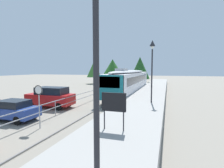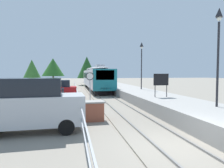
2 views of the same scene
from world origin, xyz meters
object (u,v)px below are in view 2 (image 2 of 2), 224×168
at_px(platform_notice_board, 161,80).
at_px(parked_hatchback_blue, 49,98).
at_px(parked_suv_red, 54,90).
at_px(parked_van_silver, 28,104).
at_px(brick_utility_cabinet, 94,111).
at_px(speed_limit_sign, 90,81).
at_px(platform_lamp_mid_platform, 142,57).
at_px(commuter_train, 96,77).
at_px(platform_lamp_near_end, 219,38).

xyz_separation_m(platform_notice_board, parked_hatchback_blue, (-8.55, 2.06, -1.40)).
height_order(platform_notice_board, parked_suv_red, platform_notice_board).
bearing_deg(parked_hatchback_blue, parked_van_silver, -91.15).
bearing_deg(brick_utility_cabinet, speed_limit_sign, 87.97).
relative_size(platform_lamp_mid_platform, platform_notice_board, 2.97).
bearing_deg(parked_hatchback_blue, commuter_train, 70.44).
bearing_deg(parked_suv_red, brick_utility_cabinet, -72.08).
height_order(platform_notice_board, parked_hatchback_blue, platform_notice_board).
bearing_deg(parked_suv_red, platform_lamp_near_end, -49.60).
height_order(platform_notice_board, speed_limit_sign, speed_limit_sign).
distance_m(platform_lamp_near_end, speed_limit_sign, 9.10).
xyz_separation_m(commuter_train, platform_notice_board, (3.01, -17.67, 0.04)).
height_order(platform_lamp_near_end, platform_notice_board, platform_lamp_near_end).
height_order(brick_utility_cabinet, parked_van_silver, parked_van_silver).
bearing_deg(parked_suv_red, commuter_train, 63.37).
height_order(parked_van_silver, parked_suv_red, parked_van_silver).
bearing_deg(platform_notice_board, parked_hatchback_blue, 166.42).
distance_m(parked_van_silver, parked_hatchback_blue, 6.67).
xyz_separation_m(parked_van_silver, parked_hatchback_blue, (0.13, 6.65, -0.50)).
height_order(brick_utility_cabinet, parked_suv_red, parked_suv_red).
bearing_deg(brick_utility_cabinet, commuter_train, 83.10).
distance_m(platform_notice_board, speed_limit_sign, 5.48).
relative_size(platform_lamp_near_end, brick_utility_cabinet, 4.42).
bearing_deg(speed_limit_sign, platform_lamp_mid_platform, 44.76).
height_order(platform_lamp_near_end, parked_hatchback_blue, platform_lamp_near_end).
distance_m(platform_lamp_mid_platform, platform_notice_board, 8.03).
bearing_deg(speed_limit_sign, commuter_train, 81.92).
relative_size(platform_notice_board, speed_limit_sign, 0.64).
bearing_deg(parked_suv_red, parked_van_silver, -90.67).
distance_m(speed_limit_sign, brick_utility_cabinet, 4.34).
bearing_deg(parked_suv_red, parked_hatchback_blue, -89.96).
height_order(commuter_train, parked_suv_red, commuter_train).
height_order(commuter_train, platform_lamp_mid_platform, platform_lamp_mid_platform).
distance_m(commuter_train, parked_hatchback_blue, 16.62).
height_order(commuter_train, speed_limit_sign, commuter_train).
relative_size(parked_van_silver, parked_suv_red, 1.07).
bearing_deg(platform_notice_board, parked_van_silver, -152.15).
bearing_deg(platform_lamp_near_end, parked_suv_red, 130.40).
relative_size(platform_notice_board, parked_van_silver, 0.36).
bearing_deg(brick_utility_cabinet, platform_notice_board, 27.55).
bearing_deg(parked_hatchback_blue, platform_lamp_near_end, -35.16).
relative_size(commuter_train, speed_limit_sign, 6.79).
bearing_deg(parked_van_silver, parked_hatchback_blue, 88.85).
distance_m(platform_notice_board, parked_suv_red, 10.87).
xyz_separation_m(platform_lamp_near_end, parked_suv_red, (-9.65, 11.34, -3.56)).
distance_m(platform_lamp_mid_platform, speed_limit_sign, 9.41).
bearing_deg(commuter_train, platform_lamp_mid_platform, -67.88).
xyz_separation_m(platform_lamp_mid_platform, parked_suv_red, (-9.65, -0.97, -3.56)).
xyz_separation_m(commuter_train, platform_lamp_mid_platform, (4.10, -10.09, 2.48)).
distance_m(commuter_train, parked_suv_red, 12.42).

